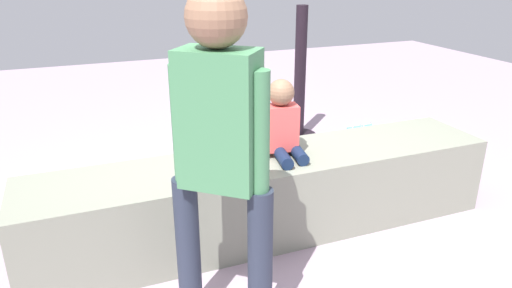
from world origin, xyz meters
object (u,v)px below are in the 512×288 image
Objects in this scene: child_seated at (282,123)px; handbag_black_leather at (214,166)px; handbag_brown_canvas at (244,141)px; water_bottle_near_gift at (310,168)px; cake_box_white at (84,187)px; adult_standing at (220,142)px; cake_plate at (246,155)px; gift_bag at (361,142)px; party_cup_red at (227,190)px.

child_seated is 1.46× the size of handbag_black_leather.
handbag_black_leather reaches higher than handbag_brown_canvas.
handbag_black_leather is (-0.73, 0.26, 0.03)m from water_bottle_near_gift.
water_bottle_near_gift is 1.76m from cake_box_white.
adult_standing is 8.14× the size of water_bottle_near_gift.
adult_standing reaches higher than cake_box_white.
adult_standing is at bearing -131.26° from water_bottle_near_gift.
adult_standing is at bearing -117.65° from cake_plate.
cake_plate is 1.15× the size of water_bottle_near_gift.
gift_bag is 1.02× the size of handbag_black_leather.
water_bottle_near_gift reaches higher than party_cup_red.
child_seated is 1.66m from cake_box_white.
handbag_brown_canvas reaches higher than cake_box_white.
child_seated is 1.02m from water_bottle_near_gift.
handbag_black_leather is at bearing 102.98° from child_seated.
cake_plate is 1.42m from handbag_brown_canvas.
handbag_black_leather is at bearing 178.31° from gift_bag.
child_seated is 0.98m from adult_standing.
child_seated is 0.31× the size of adult_standing.
adult_standing is 15.85× the size of party_cup_red.
adult_standing is at bearing -130.78° from child_seated.
child_seated is at bearing -11.39° from cake_plate.
gift_bag is 1.73× the size of water_bottle_near_gift.
adult_standing is 2.37m from handbag_brown_canvas.
water_bottle_near_gift is 0.77m from handbag_black_leather.
child_seated is at bearing -144.94° from gift_bag.
cake_plate reaches higher than party_cup_red.
water_bottle_near_gift is at bearing -12.01° from cake_box_white.
party_cup_red is (-1.34, -0.26, -0.10)m from gift_bag.
adult_standing reaches higher than handbag_brown_canvas.
handbag_black_leather is (0.02, 0.81, -0.42)m from cake_plate.
cake_box_white is (-1.19, 0.96, -0.66)m from child_seated.
cake_plate is 1.03m from water_bottle_near_gift.
cake_plate is 1.41m from cake_box_white.
child_seated reaches higher than handbag_brown_canvas.
adult_standing is 1.98m from cake_box_white.
party_cup_red is at bearing -118.61° from handbag_brown_canvas.
water_bottle_near_gift is 0.79m from handbag_brown_canvas.
cake_box_white is at bearing -165.66° from handbag_brown_canvas.
water_bottle_near_gift is 0.59× the size of handbag_black_leather.
party_cup_red is at bearing 86.19° from cake_plate.
gift_bag reaches higher than cake_box_white.
cake_plate is (-0.22, 0.04, -0.19)m from child_seated.
cake_plate is 0.72× the size of handbag_brown_canvas.
handbag_black_leather is (0.42, 1.57, -0.84)m from adult_standing.
cake_box_white is 0.99× the size of handbag_black_leather.
adult_standing is 7.05× the size of cake_plate.
gift_bag is (1.38, 0.77, -0.39)m from cake_plate.
cake_plate is at bearing 62.35° from adult_standing.
handbag_brown_canvas is at bearing 67.26° from adult_standing.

